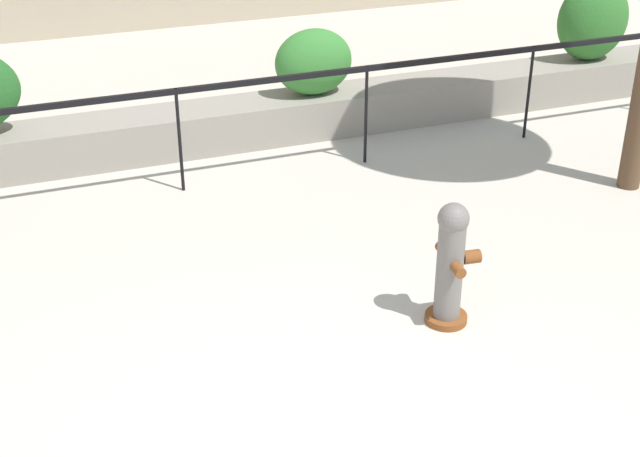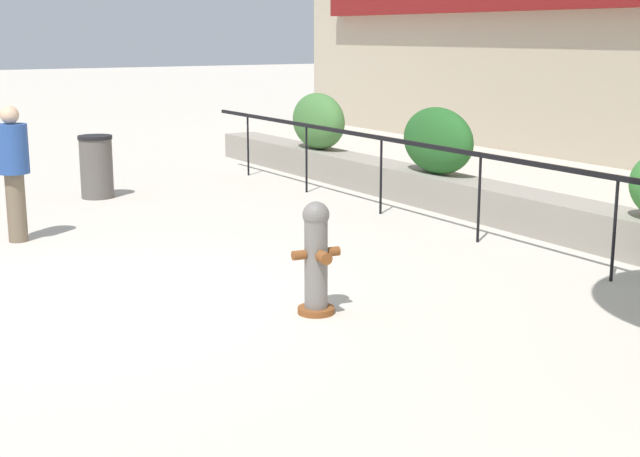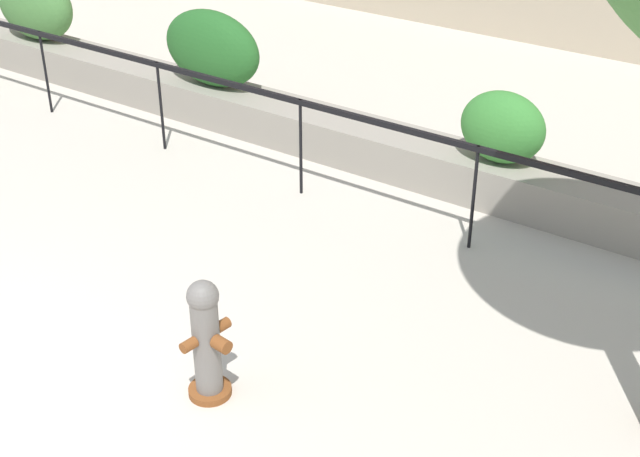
# 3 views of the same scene
# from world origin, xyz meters

# --- Properties ---
(planter_wall_low) EXTENTS (18.00, 0.70, 0.50)m
(planter_wall_low) POSITION_xyz_m (0.00, 6.00, 0.25)
(planter_wall_low) COLOR gray
(planter_wall_low) RESTS_ON ground
(fence_railing_segment) EXTENTS (15.00, 0.05, 1.15)m
(fence_railing_segment) POSITION_xyz_m (-0.00, 4.90, 1.02)
(fence_railing_segment) COLOR black
(fence_railing_segment) RESTS_ON ground
(hedge_bush_2) EXTENTS (0.97, 0.60, 0.81)m
(hedge_bush_2) POSITION_xyz_m (1.92, 6.00, 0.90)
(hedge_bush_2) COLOR #387F33
(hedge_bush_2) RESTS_ON planter_wall_low
(hedge_bush_3) EXTENTS (1.03, 0.70, 1.09)m
(hedge_bush_3) POSITION_xyz_m (5.94, 6.00, 1.04)
(hedge_bush_3) COLOR #2D6B28
(hedge_bush_3) RESTS_ON planter_wall_low
(fire_hydrant) EXTENTS (0.45, 0.48, 1.08)m
(fire_hydrant) POSITION_xyz_m (1.45, 1.62, 0.55)
(fire_hydrant) COLOR brown
(fire_hydrant) RESTS_ON ground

